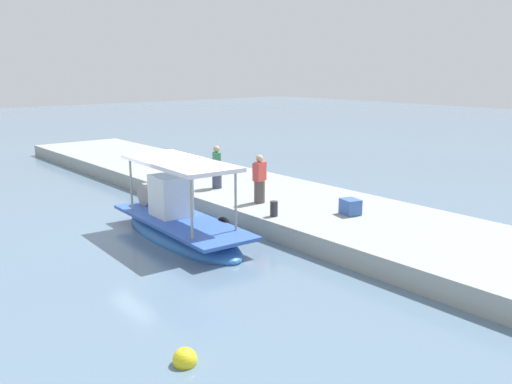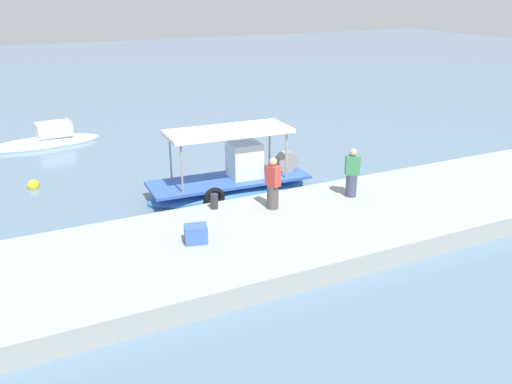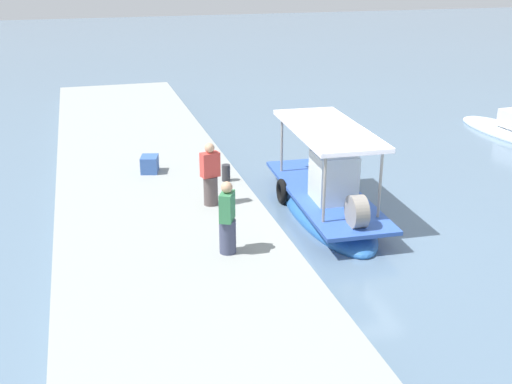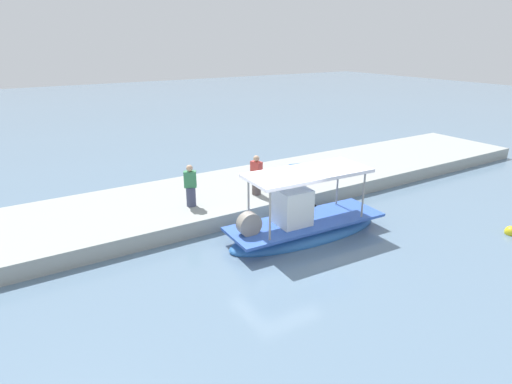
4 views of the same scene
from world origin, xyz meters
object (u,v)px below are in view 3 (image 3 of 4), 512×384
Objects in this scene: cargo_crate at (150,164)px; moored_boat_near at (511,131)px; main_fishing_boat at (326,199)px; fisherman_by_crate at (210,177)px; mooring_bollard at (226,173)px; fisherman_near_bollard at (227,221)px; marker_buoy at (357,137)px.

moored_boat_near is at bearing 99.07° from cargo_crate.
fisherman_by_crate is at bearing -90.37° from main_fishing_boat.
moored_boat_near is (-2.28, 14.30, -0.68)m from cargo_crate.
mooring_bollard reaches higher than moored_boat_near.
fisherman_near_bollard is 2.81m from fisherman_by_crate.
cargo_crate is (-2.99, -1.21, -0.50)m from fisherman_by_crate.
main_fishing_boat is at bearing 55.49° from cargo_crate.
cargo_crate is 8.97m from marker_buoy.
cargo_crate is at bearing -124.51° from main_fishing_boat.
marker_buoy is (-6.44, 3.88, -0.33)m from main_fishing_boat.
main_fishing_boat is at bearing 129.31° from fisherman_near_bollard.
cargo_crate reaches higher than marker_buoy.
mooring_bollard is 0.79× the size of cargo_crate.
main_fishing_boat is at bearing -31.07° from marker_buoy.
fisherman_near_bollard is 11.81m from marker_buoy.
cargo_crate reaches higher than mooring_bollard.
mooring_bollard is at bearing -124.81° from main_fishing_boat.
fisherman_by_crate is (-0.02, -3.17, 0.93)m from main_fishing_boat.
fisherman_near_bollard is at bearing -58.74° from moored_boat_near.
main_fishing_boat is 14.03× the size of marker_buoy.
main_fishing_boat is at bearing -61.88° from moored_boat_near.
fisherman_by_crate is 1.89m from mooring_bollard.
fisherman_by_crate is at bearing 21.99° from cargo_crate.
cargo_crate is 14.49m from moored_boat_near.
mooring_bollard is (-1.66, -2.39, 0.42)m from main_fishing_boat.
cargo_crate is at bearing -67.50° from marker_buoy.
moored_boat_near is at bearing 121.26° from fisherman_near_bollard.
moored_boat_near is at bearing 118.12° from main_fishing_boat.
fisherman_near_bollard is 3.42× the size of mooring_bollard.
fisherman_by_crate is at bearing -25.59° from mooring_bollard.
fisherman_by_crate is 3.46× the size of mooring_bollard.
moored_boat_near is (1.14, 6.03, 0.08)m from marker_buoy.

